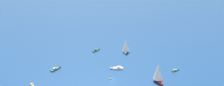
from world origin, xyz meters
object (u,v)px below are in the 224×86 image
Objects in this scene: motorboat_trailing at (96,50)px; motorboat_mid_cluster at (56,69)px; sailboat_offshore at (158,73)px; motorboat_outer_ring_a at (32,86)px; sailboat_far_stbd at (126,46)px; motorboat_inshore at (116,68)px; motorboat_outer_ring_b at (176,70)px; marker_buoy at (111,79)px.

motorboat_mid_cluster is at bearing -33.74° from motorboat_trailing.
sailboat_offshore is 2.39× the size of motorboat_outer_ring_a.
sailboat_far_stbd is at bearing 124.89° from motorboat_mid_cluster.
motorboat_inshore is 42.40m from motorboat_mid_cluster.
motorboat_trailing is 0.98× the size of motorboat_mid_cluster.
motorboat_inshore is 1.59× the size of motorboat_outer_ring_b.
motorboat_outer_ring_b is at bearing 88.38° from motorboat_inshore.
motorboat_inshore reaches higher than motorboat_outer_ring_b.
marker_buoy is (13.17, 39.04, -0.25)m from motorboat_mid_cluster.
motorboat_outer_ring_a is at bearing -76.95° from marker_buoy.
marker_buoy is at bearing 103.05° from motorboat_outer_ring_a.
motorboat_outer_ring_a is (26.56, -50.94, -0.24)m from motorboat_inshore.
motorboat_inshore is 1.58× the size of motorboat_outer_ring_a.
marker_buoy reaches higher than motorboat_outer_ring_a.
motorboat_mid_cluster is 1.40× the size of motorboat_outer_ring_a.
motorboat_outer_ring_b is (-25.39, 92.42, -0.01)m from motorboat_outer_ring_a.
motorboat_inshore is 15.87m from marker_buoy.
motorboat_outer_ring_b is at bearing 90.80° from motorboat_mid_cluster.
motorboat_inshore is 57.45m from motorboat_outer_ring_a.
sailboat_far_stbd is 2.27× the size of motorboat_outer_ring_b.
motorboat_outer_ring_b is (1.17, 41.48, -0.24)m from motorboat_inshore.
sailboat_offshore is 70.96m from motorboat_mid_cluster.
motorboat_outer_ring_a is (24.21, -8.61, -0.17)m from motorboat_mid_cluster.
motorboat_outer_ring_a is at bearing -83.24° from sailboat_offshore.
sailboat_offshore is 1.74× the size of motorboat_trailing.
marker_buoy is at bearing -11.98° from motorboat_inshore.
sailboat_offshore is 78.49m from motorboat_outer_ring_a.
motorboat_outer_ring_a reaches higher than motorboat_outer_ring_b.
motorboat_outer_ring_b is at bearing 58.50° from motorboat_trailing.
sailboat_far_stbd reaches higher than motorboat_inshore.
motorboat_inshore is 1.13× the size of motorboat_mid_cluster.
motorboat_mid_cluster is (2.35, -42.33, -0.07)m from motorboat_inshore.
marker_buoy is (15.52, -3.29, -0.31)m from motorboat_inshore.
motorboat_mid_cluster is 25.70m from motorboat_outer_ring_a.
marker_buoy is at bearing 71.35° from motorboat_mid_cluster.
sailboat_far_stbd is 48.13m from motorboat_outer_ring_b.
motorboat_outer_ring_b is (-1.17, 83.81, -0.18)m from motorboat_mid_cluster.
sailboat_offshore reaches higher than motorboat_mid_cluster.
motorboat_inshore is at bearing -12.73° from sailboat_far_stbd.
motorboat_mid_cluster is at bearing -108.65° from marker_buoy.
motorboat_mid_cluster is 3.83× the size of marker_buoy.
sailboat_offshore is (49.60, 19.50, 0.38)m from sailboat_far_stbd.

